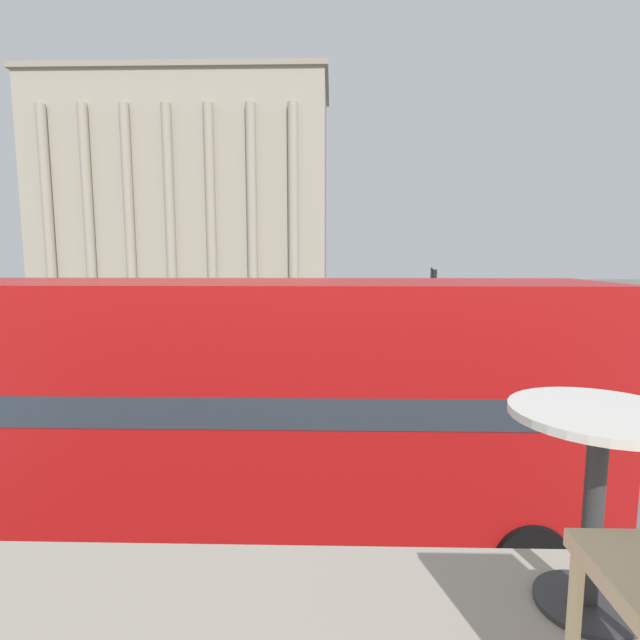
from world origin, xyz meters
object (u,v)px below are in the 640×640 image
(pedestrian_blue, at_px, (273,318))
(traffic_light_far, at_px, (432,293))
(pedestrian_red, at_px, (564,348))
(cafe_dining_table, at_px, (597,464))
(traffic_light_mid, at_px, (462,317))
(car_white, at_px, (229,337))
(pedestrian_white, at_px, (112,360))
(plaza_building_left, at_px, (189,195))
(car_black, at_px, (464,320))
(double_decker_bus, at_px, (242,402))
(traffic_light_near, at_px, (190,349))

(pedestrian_blue, bearing_deg, traffic_light_far, 29.93)
(pedestrian_red, bearing_deg, cafe_dining_table, -78.62)
(pedestrian_red, bearing_deg, traffic_light_mid, -130.94)
(car_white, distance_m, pedestrian_red, 15.42)
(pedestrian_blue, distance_m, pedestrian_white, 13.38)
(traffic_light_far, distance_m, pedestrian_red, 9.03)
(traffic_light_far, xyz_separation_m, pedestrian_blue, (-9.46, 1.57, -1.74))
(car_white, height_order, pedestrian_white, pedestrian_white)
(pedestrian_blue, bearing_deg, traffic_light_mid, -10.55)
(plaza_building_left, bearing_deg, pedestrian_white, -79.01)
(car_black, relative_size, pedestrian_white, 2.50)
(traffic_light_far, relative_size, car_white, 0.97)
(plaza_building_left, distance_m, car_black, 32.36)
(double_decker_bus, bearing_deg, pedestrian_red, 42.55)
(plaza_building_left, xyz_separation_m, car_white, (9.59, -27.34, -10.20))
(cafe_dining_table, xyz_separation_m, pedestrian_red, (8.87, 19.32, -3.17))
(plaza_building_left, distance_m, traffic_light_near, 42.55)
(double_decker_bus, bearing_deg, traffic_light_mid, 54.31)
(pedestrian_white, bearing_deg, traffic_light_mid, -40.25)
(car_black, distance_m, pedestrian_blue, 12.23)
(car_white, distance_m, pedestrian_blue, 5.96)
(double_decker_bus, relative_size, pedestrian_red, 7.13)
(car_white, height_order, pedestrian_red, pedestrian_red)
(car_black, height_order, pedestrian_white, pedestrian_white)
(traffic_light_far, xyz_separation_m, car_black, (2.68, 3.05, -1.96))
(traffic_light_near, bearing_deg, car_white, 97.62)
(cafe_dining_table, height_order, car_black, cafe_dining_table)
(double_decker_bus, bearing_deg, plaza_building_left, 99.65)
(cafe_dining_table, xyz_separation_m, plaza_building_left, (-15.70, 50.36, 6.83))
(cafe_dining_table, height_order, traffic_light_far, cafe_dining_table)
(pedestrian_white, bearing_deg, traffic_light_near, -101.15)
(pedestrian_blue, bearing_deg, traffic_light_near, -49.99)
(cafe_dining_table, bearing_deg, pedestrian_blue, 99.10)
(traffic_light_mid, bearing_deg, traffic_light_near, -137.06)
(traffic_light_mid, bearing_deg, plaza_building_left, 121.86)
(pedestrian_white, bearing_deg, cafe_dining_table, -109.92)
(double_decker_bus, distance_m, car_black, 26.17)
(traffic_light_mid, bearing_deg, pedestrian_blue, 130.11)
(cafe_dining_table, distance_m, pedestrian_blue, 29.32)
(traffic_light_mid, height_order, traffic_light_far, traffic_light_far)
(traffic_light_far, distance_m, pedestrian_white, 17.84)
(traffic_light_mid, bearing_deg, traffic_light_far, 86.23)
(pedestrian_red, bearing_deg, pedestrian_blue, -179.05)
(plaza_building_left, bearing_deg, traffic_light_mid, -58.14)
(cafe_dining_table, distance_m, traffic_light_near, 11.21)
(plaza_building_left, xyz_separation_m, car_black, (23.22, -20.10, -10.20))
(traffic_light_near, height_order, pedestrian_white, traffic_light_near)
(double_decker_bus, height_order, cafe_dining_table, double_decker_bus)
(pedestrian_blue, relative_size, pedestrian_red, 1.01)
(double_decker_bus, height_order, traffic_light_far, double_decker_bus)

